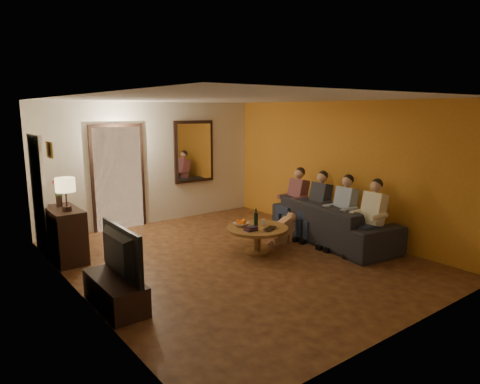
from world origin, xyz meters
TOP-DOWN VIEW (x-y plane):
  - floor at (0.00, 0.00)m, footprint 5.00×6.00m
  - ceiling at (0.00, 0.00)m, footprint 5.00×6.00m
  - back_wall at (0.00, 3.00)m, footprint 5.00×0.02m
  - front_wall at (0.00, -3.00)m, footprint 5.00×0.02m
  - left_wall at (-2.50, 0.00)m, footprint 0.02×6.00m
  - right_wall at (2.50, 0.00)m, footprint 0.02×6.00m
  - orange_accent at (2.49, 0.00)m, footprint 0.01×6.00m
  - kitchen_doorway at (-0.80, 2.98)m, footprint 1.00×0.06m
  - door_trim at (-0.80, 2.97)m, footprint 1.12×0.04m
  - fridge_glimpse at (-0.55, 2.98)m, footprint 0.45×0.03m
  - mirror_frame at (1.00, 2.96)m, footprint 1.00×0.05m
  - mirror_glass at (1.00, 2.93)m, footprint 0.86×0.02m
  - white_door at (-2.46, 2.30)m, footprint 0.06×0.85m
  - framed_art at (-2.47, 1.30)m, footprint 0.03×0.28m
  - art_canvas at (-2.46, 1.30)m, footprint 0.01×0.22m
  - dresser at (-2.25, 1.66)m, footprint 0.45×0.97m
  - table_lamp at (-2.25, 1.44)m, footprint 0.30×0.30m
  - flower_vase at (-2.25, 1.88)m, footprint 0.14×0.14m
  - tv_stand at (-2.25, -0.48)m, footprint 0.45×1.12m
  - tv at (-2.25, -0.48)m, footprint 1.12×0.15m
  - sofa at (2.03, -0.29)m, footprint 2.71×1.37m
  - person_a at (1.93, -1.19)m, footprint 0.60×0.40m
  - person_b at (1.93, -0.59)m, footprint 0.60×0.40m
  - person_c at (1.93, 0.01)m, footprint 0.60×0.40m
  - person_d at (1.93, 0.61)m, footprint 0.60×0.40m
  - dog at (1.21, 0.21)m, footprint 0.57×0.25m
  - coffee_table at (0.49, 0.06)m, footprint 1.18×1.18m
  - bowl at (0.31, 0.28)m, footprint 0.26×0.26m
  - oranges at (0.31, 0.28)m, footprint 0.20×0.20m
  - wine_bottle at (0.54, 0.16)m, footprint 0.07×0.07m
  - wine_glass at (0.67, 0.11)m, footprint 0.06×0.06m
  - book_stack at (0.27, -0.04)m, footprint 0.20×0.15m
  - laptop at (0.59, -0.22)m, footprint 0.39×0.34m

SIDE VIEW (x-z plane):
  - floor at x=0.00m, z-range -0.01..0.01m
  - tv_stand at x=-2.25m, z-range 0.00..0.37m
  - coffee_table at x=0.49m, z-range 0.00..0.45m
  - dog at x=1.21m, z-range 0.00..0.56m
  - sofa at x=2.03m, z-range 0.00..0.76m
  - dresser at x=-2.25m, z-range 0.00..0.87m
  - laptop at x=0.59m, z-range 0.45..0.48m
  - bowl at x=0.31m, z-range 0.45..0.51m
  - book_stack at x=0.27m, z-range 0.45..0.52m
  - wine_glass at x=0.67m, z-range 0.45..0.55m
  - oranges at x=0.31m, z-range 0.51..0.59m
  - person_a at x=1.93m, z-range 0.00..1.20m
  - person_b at x=1.93m, z-range 0.00..1.20m
  - person_c at x=1.93m, z-range 0.00..1.20m
  - person_d at x=1.93m, z-range 0.00..1.20m
  - wine_bottle at x=0.54m, z-range 0.45..0.76m
  - tv at x=-2.25m, z-range 0.37..1.02m
  - fridge_glimpse at x=-0.55m, z-range 0.05..1.75m
  - white_door at x=-2.46m, z-range 0.00..2.04m
  - kitchen_doorway at x=-0.80m, z-range 0.00..2.10m
  - door_trim at x=-0.80m, z-range -0.06..2.16m
  - flower_vase at x=-2.25m, z-range 0.87..1.31m
  - table_lamp at x=-2.25m, z-range 0.87..1.41m
  - back_wall at x=0.00m, z-range 0.00..2.60m
  - front_wall at x=0.00m, z-range 0.00..2.60m
  - left_wall at x=-2.50m, z-range 0.00..2.60m
  - right_wall at x=2.50m, z-range 0.00..2.60m
  - orange_accent at x=2.49m, z-range 0.00..2.60m
  - mirror_frame at x=1.00m, z-range 0.80..2.20m
  - mirror_glass at x=1.00m, z-range 0.87..2.13m
  - framed_art at x=-2.47m, z-range 1.73..1.97m
  - art_canvas at x=-2.46m, z-range 1.76..1.94m
  - ceiling at x=0.00m, z-range 2.60..2.60m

